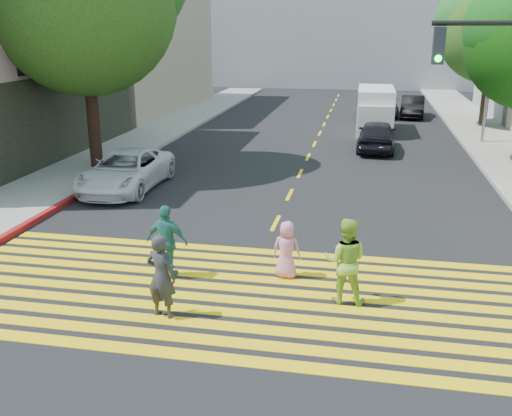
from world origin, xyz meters
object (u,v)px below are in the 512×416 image
(dark_car_near, at_px, (377,135))
(white_van, at_px, (375,112))
(tree_right_far, at_px, (496,23))
(silver_car, at_px, (381,104))
(pedestrian_man, at_px, (161,276))
(pedestrian_extra, at_px, (167,242))
(white_sedan, at_px, (126,171))
(pedestrian_woman, at_px, (345,261))
(pedestrian_child, at_px, (287,250))
(dark_car_parked, at_px, (413,106))

(dark_car_near, distance_m, white_van, 4.88)
(tree_right_far, xyz_separation_m, white_van, (-6.07, -2.48, -4.55))
(dark_car_near, relative_size, silver_car, 0.85)
(pedestrian_man, distance_m, dark_car_near, 17.50)
(pedestrian_extra, xyz_separation_m, white_sedan, (-3.90, 6.73, -0.18))
(pedestrian_man, height_order, white_sedan, pedestrian_man)
(pedestrian_woman, distance_m, white_van, 20.55)
(tree_right_far, distance_m, pedestrian_extra, 25.41)
(pedestrian_man, xyz_separation_m, pedestrian_woman, (3.46, 1.31, 0.05))
(pedestrian_extra, xyz_separation_m, silver_car, (5.12, 26.49, -0.13))
(pedestrian_man, height_order, silver_car, pedestrian_man)
(pedestrian_child, distance_m, pedestrian_extra, 2.70)
(pedestrian_man, distance_m, pedestrian_child, 3.13)
(white_sedan, xyz_separation_m, white_van, (8.57, 13.30, 0.44))
(tree_right_far, xyz_separation_m, silver_car, (-5.62, 3.98, -4.94))
(silver_car, distance_m, dark_car_parked, 1.98)
(tree_right_far, xyz_separation_m, pedestrian_woman, (-6.76, -23.02, -4.75))
(tree_right_far, height_order, dark_car_parked, tree_right_far)
(pedestrian_woman, distance_m, pedestrian_extra, 4.02)
(pedestrian_woman, xyz_separation_m, white_van, (0.69, 20.54, 0.20))
(dark_car_near, bearing_deg, pedestrian_extra, 74.72)
(pedestrian_child, bearing_deg, pedestrian_woman, 150.96)
(pedestrian_child, bearing_deg, pedestrian_extra, 17.35)
(pedestrian_man, bearing_deg, pedestrian_extra, -61.25)
(white_sedan, height_order, silver_car, silver_car)
(silver_car, xyz_separation_m, white_van, (-0.45, -6.46, 0.40))
(white_van, bearing_deg, dark_car_near, -89.71)
(pedestrian_child, relative_size, white_sedan, 0.28)
(pedestrian_child, relative_size, silver_car, 0.27)
(pedestrian_child, distance_m, silver_car, 26.13)
(white_van, bearing_deg, dark_car_parked, 67.85)
(pedestrian_woman, distance_m, dark_car_parked, 26.75)
(pedestrian_child, xyz_separation_m, white_sedan, (-6.54, 6.26, 0.00))
(white_sedan, relative_size, silver_car, 0.98)
(dark_car_near, xyz_separation_m, dark_car_parked, (2.31, 10.90, -0.05))
(white_sedan, distance_m, dark_car_near, 12.08)
(dark_car_near, xyz_separation_m, white_van, (-0.07, 4.87, 0.40))
(white_sedan, relative_size, dark_car_parked, 1.19)
(pedestrian_woman, relative_size, dark_car_near, 0.44)
(silver_car, bearing_deg, tree_right_far, 142.49)
(tree_right_far, relative_size, silver_car, 1.71)
(white_van, bearing_deg, tree_right_far, 21.68)
(tree_right_far, relative_size, pedestrian_extra, 4.95)
(dark_car_parked, bearing_deg, pedestrian_woman, -92.02)
(pedestrian_extra, xyz_separation_m, white_van, (4.67, 20.03, 0.26))
(silver_car, bearing_deg, pedestrian_extra, 76.83)
(tree_right_far, relative_size, pedestrian_child, 6.30)
(tree_right_far, xyz_separation_m, pedestrian_man, (-10.22, -24.33, -4.80))
(pedestrian_woman, xyz_separation_m, white_sedan, (-7.89, 7.24, -0.24))
(pedestrian_woman, height_order, white_van, white_van)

